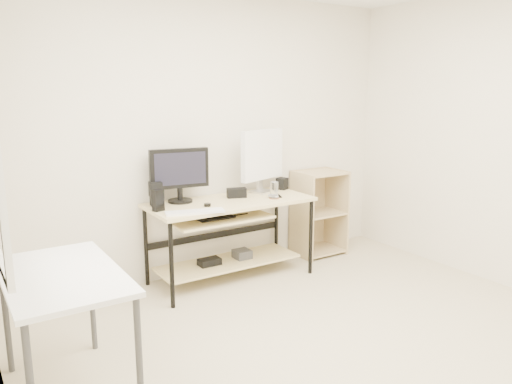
{
  "coord_description": "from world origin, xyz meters",
  "views": [
    {
      "loc": [
        -2.18,
        -2.17,
        1.75
      ],
      "look_at": [
        0.05,
        1.3,
        0.89
      ],
      "focal_mm": 35.0,
      "sensor_mm": 36.0,
      "label": 1
    }
  ],
  "objects_px": {
    "black_monitor": "(179,172)",
    "audio_controller": "(158,200)",
    "white_imac": "(262,157)",
    "desk": "(228,223)",
    "shelf_unit": "(317,212)",
    "side_table": "(63,286)"
  },
  "relations": [
    {
      "from": "black_monitor",
      "to": "audio_controller",
      "type": "height_order",
      "value": "black_monitor"
    },
    {
      "from": "black_monitor",
      "to": "white_imac",
      "type": "height_order",
      "value": "white_imac"
    },
    {
      "from": "audio_controller",
      "to": "desk",
      "type": "bearing_deg",
      "value": -14.43
    },
    {
      "from": "shelf_unit",
      "to": "white_imac",
      "type": "distance_m",
      "value": 0.96
    },
    {
      "from": "desk",
      "to": "shelf_unit",
      "type": "xyz_separation_m",
      "value": [
        1.18,
        0.16,
        -0.09
      ]
    },
    {
      "from": "desk",
      "to": "black_monitor",
      "type": "relative_size",
      "value": 2.85
    },
    {
      "from": "side_table",
      "to": "white_imac",
      "type": "relative_size",
      "value": 1.64
    },
    {
      "from": "white_imac",
      "to": "audio_controller",
      "type": "distance_m",
      "value": 1.18
    },
    {
      "from": "shelf_unit",
      "to": "audio_controller",
      "type": "bearing_deg",
      "value": -174.45
    },
    {
      "from": "shelf_unit",
      "to": "black_monitor",
      "type": "xyz_separation_m",
      "value": [
        -1.56,
        0.02,
        0.57
      ]
    },
    {
      "from": "black_monitor",
      "to": "white_imac",
      "type": "bearing_deg",
      "value": 6.14
    },
    {
      "from": "side_table",
      "to": "desk",
      "type": "bearing_deg",
      "value": 32.65
    },
    {
      "from": "shelf_unit",
      "to": "white_imac",
      "type": "relative_size",
      "value": 1.48
    },
    {
      "from": "white_imac",
      "to": "audio_controller",
      "type": "bearing_deg",
      "value": 170.38
    },
    {
      "from": "desk",
      "to": "white_imac",
      "type": "xyz_separation_m",
      "value": [
        0.47,
        0.15,
        0.56
      ]
    },
    {
      "from": "side_table",
      "to": "black_monitor",
      "type": "height_order",
      "value": "black_monitor"
    },
    {
      "from": "black_monitor",
      "to": "white_imac",
      "type": "relative_size",
      "value": 0.87
    },
    {
      "from": "white_imac",
      "to": "desk",
      "type": "bearing_deg",
      "value": 179.36
    },
    {
      "from": "side_table",
      "to": "audio_controller",
      "type": "relative_size",
      "value": 5.51
    },
    {
      "from": "shelf_unit",
      "to": "audio_controller",
      "type": "distance_m",
      "value": 1.89
    },
    {
      "from": "black_monitor",
      "to": "audio_controller",
      "type": "bearing_deg",
      "value": -136.51
    },
    {
      "from": "desk",
      "to": "side_table",
      "type": "distance_m",
      "value": 1.97
    }
  ]
}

